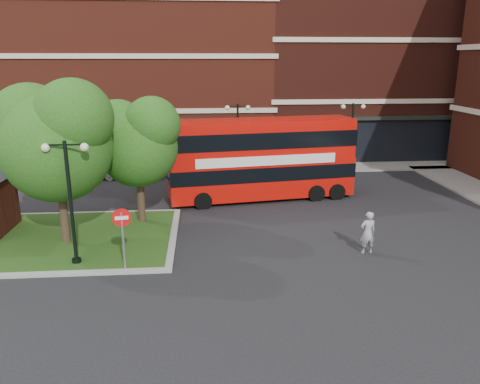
{
  "coord_description": "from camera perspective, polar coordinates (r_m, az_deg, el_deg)",
  "views": [
    {
      "loc": [
        -0.42,
        -17.33,
        7.88
      ],
      "look_at": [
        1.25,
        3.31,
        2.0
      ],
      "focal_mm": 35.0,
      "sensor_mm": 36.0,
      "label": 1
    }
  ],
  "objects": [
    {
      "name": "tree_island_east",
      "position": [
        22.91,
        -12.58,
        6.33
      ],
      "size": [
        4.46,
        3.9,
        6.29
      ],
      "color": "#2D2116",
      "rests_on": "ground"
    },
    {
      "name": "terrace_far_right",
      "position": [
        43.78,
        15.16,
        15.48
      ],
      "size": [
        18.0,
        12.0,
        16.0
      ],
      "primitive_type": "cube",
      "color": "#471911",
      "rests_on": "ground"
    },
    {
      "name": "traffic_island",
      "position": [
        23.06,
        -23.61,
        -5.35
      ],
      "size": [
        12.6,
        7.6,
        0.15
      ],
      "color": "gray",
      "rests_on": "ground"
    },
    {
      "name": "tree_island_west",
      "position": [
        21.07,
        -21.76,
        6.3
      ],
      "size": [
        5.4,
        4.71,
        7.21
      ],
      "color": "#2D2116",
      "rests_on": "ground"
    },
    {
      "name": "lamp_far_right",
      "position": [
        33.88,
        13.43,
        6.84
      ],
      "size": [
        1.72,
        0.36,
        5.0
      ],
      "color": "black",
      "rests_on": "ground"
    },
    {
      "name": "lamp_far_left",
      "position": [
        32.32,
        -0.29,
        6.85
      ],
      "size": [
        1.72,
        0.36,
        5.0
      ],
      "color": "black",
      "rests_on": "ground"
    },
    {
      "name": "car_silver",
      "position": [
        33.0,
        -13.3,
        2.97
      ],
      "size": [
        4.58,
        2.07,
        1.53
      ],
      "primitive_type": "imported",
      "rotation": [
        0.0,
        0.0,
        1.51
      ],
      "color": "#B3B6BB",
      "rests_on": "ground"
    },
    {
      "name": "ground",
      "position": [
        19.05,
        -2.99,
        -8.62
      ],
      "size": [
        120.0,
        120.0,
        0.0
      ],
      "primitive_type": "plane",
      "color": "black",
      "rests_on": "ground"
    },
    {
      "name": "no_entry_sign",
      "position": [
        18.16,
        -14.16,
        -4.18
      ],
      "size": [
        0.7,
        0.16,
        2.54
      ],
      "rotation": [
        0.0,
        0.0,
        0.15
      ],
      "color": "slate",
      "rests_on": "ground"
    },
    {
      "name": "woman",
      "position": [
        20.32,
        15.32,
        -4.79
      ],
      "size": [
        0.71,
        0.51,
        1.83
      ],
      "primitive_type": "imported",
      "rotation": [
        0.0,
        0.0,
        3.25
      ],
      "color": "gray",
      "rests_on": "ground"
    },
    {
      "name": "terrace_far_left",
      "position": [
        42.03,
        -15.5,
        14.1
      ],
      "size": [
        26.0,
        12.0,
        14.0
      ],
      "primitive_type": "cube",
      "color": "maroon",
      "rests_on": "ground"
    },
    {
      "name": "bus",
      "position": [
        26.93,
        2.62,
        4.67
      ],
      "size": [
        10.9,
        4.0,
        4.07
      ],
      "rotation": [
        0.0,
        0.0,
        0.15
      ],
      "color": "#BC0D07",
      "rests_on": "ground"
    },
    {
      "name": "pavement_far",
      "position": [
        34.73,
        -3.83,
        2.8
      ],
      "size": [
        44.0,
        3.0,
        0.12
      ],
      "primitive_type": "cube",
      "color": "slate",
      "rests_on": "ground"
    },
    {
      "name": "car_white",
      "position": [
        34.3,
        1.79,
        3.8
      ],
      "size": [
        4.41,
        1.54,
        1.45
      ],
      "primitive_type": "imported",
      "rotation": [
        0.0,
        0.0,
        1.57
      ],
      "color": "silver",
      "rests_on": "ground"
    },
    {
      "name": "lamp_island",
      "position": [
        18.94,
        -20.0,
        -0.61
      ],
      "size": [
        1.72,
        0.36,
        5.0
      ],
      "color": "black",
      "rests_on": "ground"
    }
  ]
}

